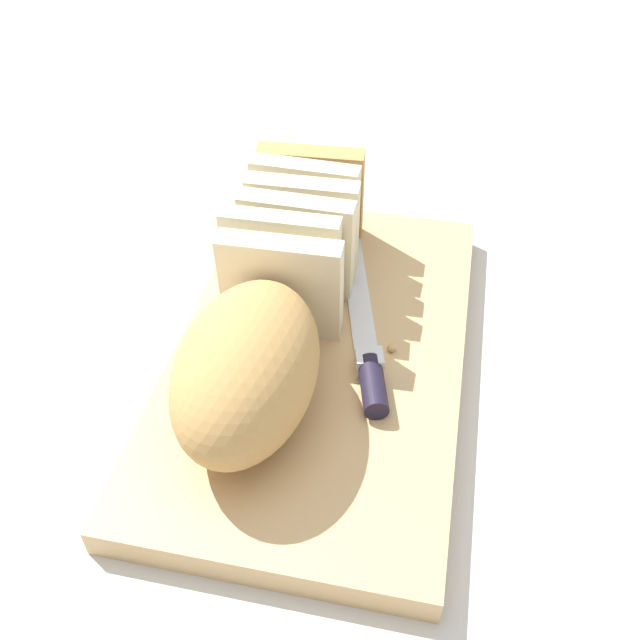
% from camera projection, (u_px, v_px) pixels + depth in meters
% --- Properties ---
extents(ground_plane, '(3.00, 3.00, 0.00)m').
position_uv_depth(ground_plane, '(320.00, 366.00, 0.63)').
color(ground_plane, beige).
extents(cutting_board, '(0.43, 0.26, 0.03)m').
position_uv_depth(cutting_board, '(320.00, 356.00, 0.62)').
color(cutting_board, tan).
rests_on(cutting_board, ground_plane).
extents(bread_loaf, '(0.35, 0.13, 0.10)m').
position_uv_depth(bread_loaf, '(270.00, 306.00, 0.58)').
color(bread_loaf, tan).
rests_on(bread_loaf, cutting_board).
extents(bread_knife, '(0.25, 0.10, 0.02)m').
position_uv_depth(bread_knife, '(367.00, 350.00, 0.60)').
color(bread_knife, silver).
rests_on(bread_knife, cutting_board).
extents(crumb_near_knife, '(0.01, 0.01, 0.01)m').
position_uv_depth(crumb_near_knife, '(392.00, 348.00, 0.60)').
color(crumb_near_knife, tan).
rests_on(crumb_near_knife, cutting_board).
extents(crumb_near_loaf, '(0.01, 0.01, 0.01)m').
position_uv_depth(crumb_near_loaf, '(237.00, 382.00, 0.58)').
color(crumb_near_loaf, tan).
rests_on(crumb_near_loaf, cutting_board).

